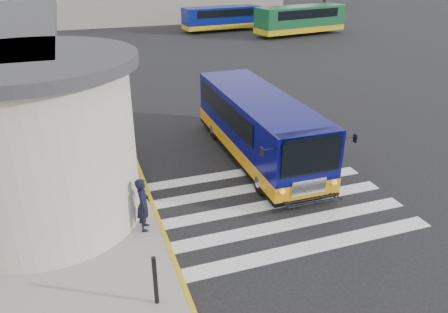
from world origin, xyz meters
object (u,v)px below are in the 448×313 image
object	(u,v)px
far_bus_b	(300,19)
pedestrian_b	(71,222)
pedestrian_a	(143,204)
far_bus_a	(221,17)
transit_bus	(258,129)
bollard	(155,281)

from	to	relation	value
far_bus_b	pedestrian_b	bearing A→B (deg)	133.12
pedestrian_a	pedestrian_b	bearing A→B (deg)	115.83
far_bus_a	far_bus_b	distance (m)	8.05
transit_bus	pedestrian_a	bearing A→B (deg)	-143.55
transit_bus	far_bus_a	bearing A→B (deg)	74.08
transit_bus	pedestrian_b	distance (m)	8.13
bollard	far_bus_a	world-z (taller)	far_bus_a
pedestrian_b	pedestrian_a	bearing A→B (deg)	80.01
bollard	far_bus_b	distance (m)	37.39
transit_bus	pedestrian_a	size ratio (longest dim) A/B	5.54
far_bus_a	far_bus_b	size ratio (longest dim) A/B	0.87
transit_bus	pedestrian_b	size ratio (longest dim) A/B	4.79
transit_bus	bollard	xyz separation A→B (m)	(-5.33, -6.70, -0.41)
far_bus_b	bollard	bearing A→B (deg)	137.51
pedestrian_a	bollard	xyz separation A→B (m)	(-0.26, -3.00, -0.17)
transit_bus	pedestrian_b	bearing A→B (deg)	-148.92
far_bus_b	transit_bus	bearing A→B (deg)	139.15
transit_bus	bollard	distance (m)	8.57
transit_bus	far_bus_a	size ratio (longest dim) A/B	1.08
far_bus_a	pedestrian_b	bearing A→B (deg)	149.35
transit_bus	far_bus_b	distance (m)	28.87
far_bus_a	far_bus_b	bearing A→B (deg)	-133.27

